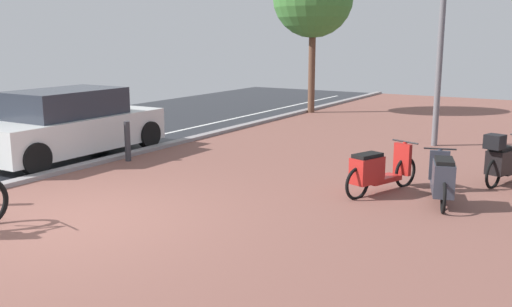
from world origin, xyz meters
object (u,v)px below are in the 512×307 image
object	(u,v)px
scooter_near	(442,179)
lamp_post	(442,19)
scooter_far	(377,171)
scooter_mid	(505,160)
parked_car_near	(69,125)
bollard_far	(127,141)

from	to	relation	value
scooter_near	lamp_post	size ratio (longest dim) A/B	0.33
scooter_far	scooter_mid	bearing A→B (deg)	46.13
scooter_far	lamp_post	xyz separation A→B (m)	(-0.25, 4.79, 2.55)
scooter_mid	scooter_far	world-z (taller)	scooter_mid
scooter_near	scooter_far	world-z (taller)	scooter_far
scooter_near	scooter_far	distance (m)	1.06
scooter_near	parked_car_near	size ratio (longest dim) A/B	0.41
bollard_far	scooter_far	bearing A→B (deg)	2.52
scooter_far	bollard_far	world-z (taller)	bollard_far
scooter_mid	scooter_near	bearing A→B (deg)	-109.37
lamp_post	bollard_far	distance (m)	7.53
lamp_post	scooter_mid	bearing A→B (deg)	-57.27
scooter_mid	parked_car_near	distance (m)	8.70
scooter_far	parked_car_near	xyz separation A→B (m)	(-6.70, -0.49, 0.29)
lamp_post	scooter_far	bearing A→B (deg)	-87.04
scooter_mid	lamp_post	world-z (taller)	lamp_post
scooter_far	lamp_post	world-z (taller)	lamp_post
scooter_mid	scooter_far	xyz separation A→B (m)	(-1.70, -1.76, -0.04)
parked_car_near	scooter_near	bearing A→B (deg)	3.23
scooter_near	scooter_mid	world-z (taller)	scooter_mid
parked_car_near	lamp_post	xyz separation A→B (m)	(6.45, 5.28, 2.25)
scooter_far	parked_car_near	distance (m)	6.72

